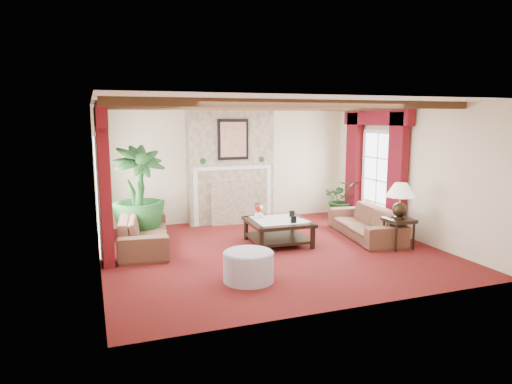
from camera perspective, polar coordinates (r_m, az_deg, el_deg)
name	(u,v)px	position (r m, az deg, el deg)	size (l,w,h in m)	color
floor	(271,251)	(8.52, 1.92, -7.34)	(6.00, 6.00, 0.00)	#440C0E
ceiling	(272,102)	(8.17, 2.03, 11.13)	(6.00, 6.00, 0.00)	white
back_wall	(228,164)	(10.81, -3.52, 3.49)	(6.00, 0.02, 2.70)	beige
left_wall	(96,187)	(7.64, -19.37, 0.59)	(0.02, 5.50, 2.70)	beige
right_wall	(409,172)	(9.76, 18.54, 2.41)	(0.02, 5.50, 2.70)	beige
ceiling_beams	(272,106)	(8.17, 2.03, 10.71)	(6.00, 3.00, 0.12)	#352011
fireplace	(230,106)	(10.57, -3.28, 10.69)	(2.00, 0.52, 2.70)	tan
french_door_left	(94,135)	(8.57, -19.56, 6.71)	(0.10, 1.10, 2.16)	white
french_door_right	(380,132)	(10.48, 15.21, 7.28)	(0.10, 1.10, 2.16)	white
curtains_left	(100,111)	(8.57, -18.97, 9.55)	(0.20, 2.40, 2.55)	#510A18
curtains_right	(376,112)	(10.42, 14.81, 9.60)	(0.20, 2.40, 2.55)	#510A18
sofa_left	(144,225)	(8.88, -13.83, -4.04)	(0.91, 2.26, 0.86)	#350E18
sofa_right	(366,217)	(9.64, 13.55, -3.08)	(0.93, 2.20, 0.83)	#350E18
potted_palm	(139,213)	(9.49, -14.37, -2.61)	(1.44, 2.07, 1.06)	black
small_plant	(342,203)	(11.30, 10.65, -1.42)	(1.18, 1.22, 0.74)	black
coffee_table	(278,232)	(8.91, 2.78, -5.02)	(1.16, 1.16, 0.47)	black
side_table	(398,233)	(9.02, 17.37, -4.95)	(0.48, 0.48, 0.57)	black
ottoman	(249,267)	(6.94, -0.94, -9.31)	(0.76, 0.76, 0.44)	#9F97AC
table_lamp	(400,200)	(8.89, 17.57, -1.01)	(0.54, 0.54, 0.69)	black
flower_vase	(259,214)	(8.97, 0.32, -2.77)	(0.22, 0.22, 0.18)	silver
book	(298,215)	(8.65, 5.28, -2.89)	(0.21, 0.05, 0.29)	black
photo_frame_a	(294,220)	(8.56, 4.73, -3.49)	(0.11, 0.02, 0.14)	black
photo_frame_b	(292,214)	(9.10, 4.51, -2.76)	(0.10, 0.02, 0.13)	black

